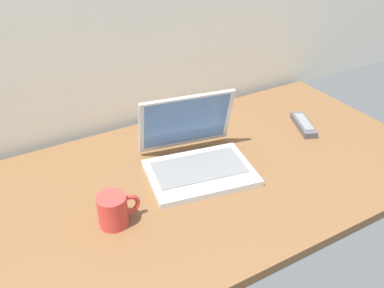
% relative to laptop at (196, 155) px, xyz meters
% --- Properties ---
extents(desk, '(1.60, 0.76, 0.03)m').
position_rel_laptop_xyz_m(desk, '(-0.07, -0.04, -0.06)').
color(desk, brown).
rests_on(desk, ground).
extents(laptop, '(0.35, 0.33, 0.21)m').
position_rel_laptop_xyz_m(laptop, '(0.00, 0.00, 0.00)').
color(laptop, silver).
rests_on(laptop, desk).
extents(coffee_mug, '(0.11, 0.08, 0.09)m').
position_rel_laptop_xyz_m(coffee_mug, '(-0.30, -0.11, -0.00)').
color(coffee_mug, red).
rests_on(coffee_mug, desk).
extents(remote_control_near, '(0.11, 0.17, 0.02)m').
position_rel_laptop_xyz_m(remote_control_near, '(0.46, 0.02, -0.03)').
color(remote_control_near, '#4C4C51').
rests_on(remote_control_near, desk).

